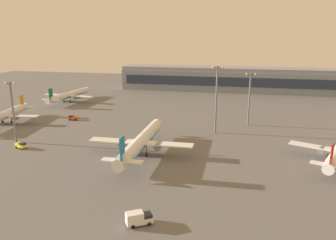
# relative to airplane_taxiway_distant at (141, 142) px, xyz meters

# --- Properties ---
(ground_plane) EXTENTS (416.00, 416.00, 0.00)m
(ground_plane) POSITION_rel_airplane_taxiway_distant_xyz_m (-0.43, 10.49, -4.42)
(ground_plane) COLOR #605E5B
(terminal_building) EXTENTS (170.86, 22.40, 16.40)m
(terminal_building) POSITION_rel_airplane_taxiway_distant_xyz_m (33.22, 137.78, 3.67)
(terminal_building) COLOR gray
(terminal_building) RESTS_ON ground
(airplane_taxiway_distant) EXTENTS (35.37, 45.52, 11.71)m
(airplane_taxiway_distant) POSITION_rel_airplane_taxiway_distant_xyz_m (0.00, 0.00, 0.00)
(airplane_taxiway_distant) COLOR silver
(airplane_taxiway_distant) RESTS_ON ground
(airplane_far_stand) EXTENTS (31.63, 40.54, 10.40)m
(airplane_far_stand) POSITION_rel_airplane_taxiway_distant_xyz_m (-71.07, 24.19, -0.50)
(airplane_far_stand) COLOR silver
(airplane_far_stand) RESTS_ON ground
(airplane_mid_apron) EXTENTS (31.73, 40.69, 10.43)m
(airplane_mid_apron) POSITION_rel_airplane_taxiway_distant_xyz_m (-67.79, 76.97, -0.48)
(airplane_mid_apron) COLOR silver
(airplane_mid_apron) RESTS_ON ground
(catering_truck) EXTENTS (6.04, 4.97, 3.05)m
(catering_truck) POSITION_rel_airplane_taxiway_distant_xyz_m (11.94, -41.80, -2.85)
(catering_truck) COLOR white
(catering_truck) RESTS_ON ground
(maintenance_van) EXTENTS (4.56, 3.22, 2.25)m
(maintenance_van) POSITION_rel_airplane_taxiway_distant_xyz_m (-43.30, -3.45, -3.25)
(maintenance_van) COLOR yellow
(maintenance_van) RESTS_ON ground
(baggage_tractor) EXTENTS (4.38, 2.55, 2.25)m
(baggage_tractor) POSITION_rel_airplane_taxiway_distant_xyz_m (-44.42, 37.23, -3.25)
(baggage_tractor) COLOR #D85919
(baggage_tractor) RESTS_ON ground
(apron_light_east) EXTENTS (4.80, 0.90, 27.21)m
(apron_light_east) POSITION_rel_airplane_taxiway_distant_xyz_m (22.40, 30.63, 11.04)
(apron_light_east) COLOR slate
(apron_light_east) RESTS_ON ground
(apron_light_central) EXTENTS (4.80, 0.90, 23.16)m
(apron_light_central) POSITION_rel_airplane_taxiway_distant_xyz_m (35.62, 45.53, 8.96)
(apron_light_central) COLOR slate
(apron_light_central) RESTS_ON ground
(apron_light_west) EXTENTS (4.80, 0.90, 22.76)m
(apron_light_west) POSITION_rel_airplane_taxiway_distant_xyz_m (-49.37, 2.43, 8.75)
(apron_light_west) COLOR slate
(apron_light_west) RESTS_ON ground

